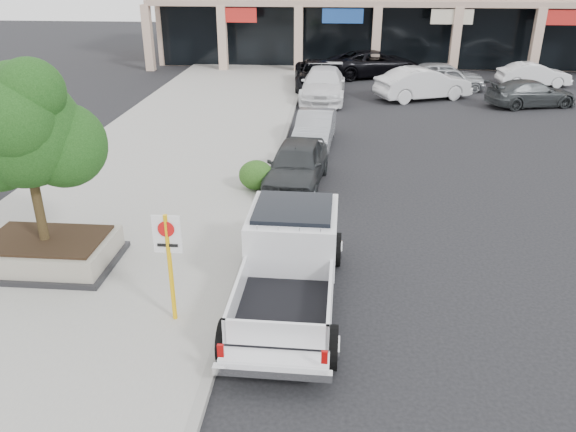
% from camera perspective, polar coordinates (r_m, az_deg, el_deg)
% --- Properties ---
extents(ground, '(120.00, 120.00, 0.00)m').
position_cam_1_polar(ground, '(12.71, 1.86, -7.63)').
color(ground, black).
rests_on(ground, ground).
extents(sidewalk, '(8.00, 52.00, 0.15)m').
position_cam_1_polar(sidewalk, '(19.01, -13.93, 3.16)').
color(sidewalk, gray).
rests_on(sidewalk, ground).
extents(curb, '(0.20, 52.00, 0.15)m').
position_cam_1_polar(curb, '(18.15, -2.00, 2.87)').
color(curb, gray).
rests_on(curb, ground).
extents(planter, '(3.20, 2.20, 0.68)m').
position_cam_1_polar(planter, '(14.48, -23.23, -3.36)').
color(planter, black).
rests_on(planter, sidewalk).
extents(planter_tree, '(2.90, 2.55, 4.00)m').
position_cam_1_polar(planter_tree, '(13.54, -24.49, 8.00)').
color(planter_tree, black).
rests_on(planter_tree, planter).
extents(no_parking_sign, '(0.55, 0.09, 2.30)m').
position_cam_1_polar(no_parking_sign, '(11.03, -12.01, -3.77)').
color(no_parking_sign, '#F5B50C').
rests_on(no_parking_sign, sidewalk).
extents(hedge, '(1.10, 0.99, 0.93)m').
position_cam_1_polar(hedge, '(17.72, -3.25, 4.17)').
color(hedge, '#1D3F12').
rests_on(hedge, sidewalk).
extents(pickup_truck, '(2.26, 5.89, 1.84)m').
position_cam_1_polar(pickup_truck, '(11.79, 0.07, -5.16)').
color(pickup_truck, silver).
rests_on(pickup_truck, ground).
extents(curb_car_a, '(2.16, 4.47, 1.47)m').
position_cam_1_polar(curb_car_a, '(18.31, 0.88, 5.28)').
color(curb_car_a, '#292C2E').
rests_on(curb_car_a, ground).
extents(curb_car_b, '(1.68, 4.12, 1.33)m').
position_cam_1_polar(curb_car_b, '(22.70, 2.75, 8.89)').
color(curb_car_b, gray).
rests_on(curb_car_b, ground).
extents(curb_car_c, '(2.40, 5.62, 1.61)m').
position_cam_1_polar(curb_car_c, '(30.54, 3.59, 13.20)').
color(curb_car_c, white).
rests_on(curb_car_c, ground).
extents(curb_car_d, '(3.04, 5.87, 1.58)m').
position_cam_1_polar(curb_car_d, '(33.25, 3.07, 14.11)').
color(curb_car_d, black).
rests_on(curb_car_d, ground).
extents(lot_car_a, '(3.93, 1.60, 1.34)m').
position_cam_1_polar(lot_car_a, '(34.14, 16.17, 13.27)').
color(lot_car_a, '#A7AAAF').
rests_on(lot_car_a, ground).
extents(lot_car_b, '(5.35, 3.61, 1.67)m').
position_cam_1_polar(lot_car_b, '(31.39, 13.57, 12.94)').
color(lot_car_b, silver).
rests_on(lot_car_b, ground).
extents(lot_car_c, '(4.88, 3.01, 1.32)m').
position_cam_1_polar(lot_car_c, '(31.52, 23.46, 11.36)').
color(lot_car_c, '#303436').
rests_on(lot_car_c, ground).
extents(lot_car_d, '(6.49, 4.53, 1.65)m').
position_cam_1_polar(lot_car_d, '(37.35, 8.77, 15.06)').
color(lot_car_d, black).
rests_on(lot_car_d, ground).
extents(lot_car_e, '(4.86, 2.59, 1.57)m').
position_cam_1_polar(lot_car_e, '(34.33, 15.36, 13.62)').
color(lot_car_e, '#929599').
rests_on(lot_car_e, ground).
extents(lot_car_f, '(4.20, 1.77, 1.35)m').
position_cam_1_polar(lot_car_f, '(36.94, 23.69, 13.01)').
color(lot_car_f, silver).
rests_on(lot_car_f, ground).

